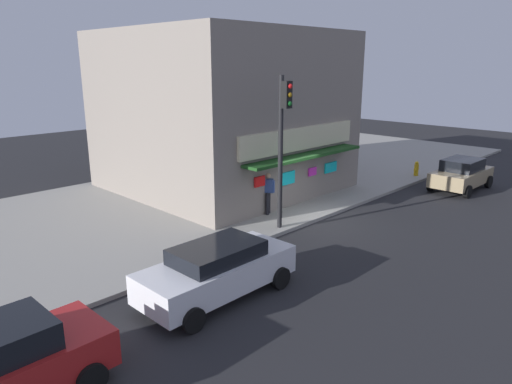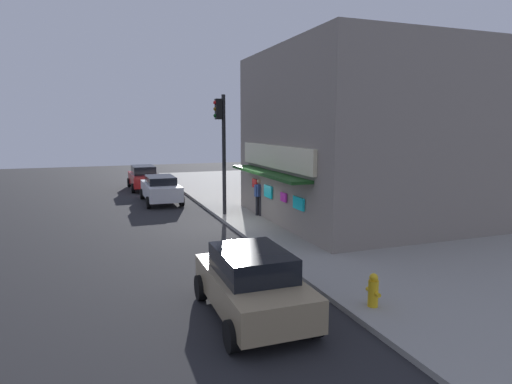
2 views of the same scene
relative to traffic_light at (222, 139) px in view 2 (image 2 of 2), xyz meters
name	(u,v)px [view 2 (image 2 of 2)]	position (x,y,z in m)	size (l,w,h in m)	color
ground_plane	(228,226)	(1.93, -0.32, -3.77)	(65.81, 65.81, 0.00)	#232326
sidewalk	(348,215)	(1.93, 5.82, -3.69)	(43.87, 12.27, 0.14)	gray
corner_building	(374,136)	(2.87, 6.48, 0.16)	(9.69, 10.69, 7.57)	gray
traffic_light	(222,139)	(0.00, 0.00, 0.00)	(0.32, 0.58, 5.69)	black
fire_hydrant	(373,290)	(11.77, 0.34, -3.23)	(0.48, 0.24, 0.81)	gold
trash_can	(300,221)	(4.51, 1.97, -3.19)	(0.56, 0.56, 0.87)	#2D2D2D
pedestrian	(259,196)	(0.90, 1.55, -2.66)	(0.42, 0.53, 1.76)	black
potted_plant_by_doorway	(325,228)	(6.01, 2.27, -3.15)	(0.53, 0.53, 0.86)	#59595B
potted_plant_by_window	(289,212)	(3.09, 2.11, -3.10)	(0.63, 0.63, 0.90)	gray
parked_car_tan	(252,283)	(11.01, -2.43, -2.95)	(3.93, 2.04, 1.58)	#9E8966
parked_car_red	(144,177)	(-11.03, -2.58, -2.92)	(4.49, 2.00, 1.65)	#AD1E1E
parked_car_white	(161,189)	(-5.15, -2.23, -2.95)	(4.53, 2.03, 1.54)	silver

